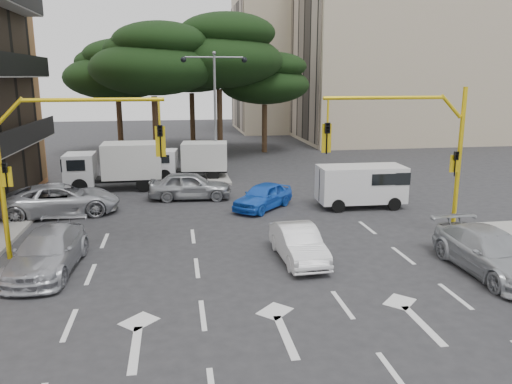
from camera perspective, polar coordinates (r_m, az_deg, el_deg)
ground at (r=17.54m, az=-0.17°, el=-8.28°), size 120.00×120.00×0.00m
median_strip at (r=32.84m, az=-4.56°, el=1.96°), size 1.40×6.00×0.15m
apartment_beige_near at (r=53.22m, az=16.48°, el=15.76°), size 20.20×12.15×18.70m
apartment_beige_far at (r=62.13m, az=5.44°, el=14.84°), size 16.20×12.15×16.70m
pine_left_near at (r=38.13m, az=-11.66°, el=14.65°), size 9.15×9.15×10.23m
pine_center at (r=40.29m, az=-4.20°, el=15.77°), size 9.98×9.98×11.16m
pine_left_far at (r=42.32m, az=-15.57°, el=13.33°), size 8.32×8.32×9.30m
pine_right at (r=42.77m, az=1.09°, el=12.85°), size 7.49×7.49×8.37m
pine_back at (r=45.13m, az=-7.38°, el=14.52°), size 9.15×9.15×10.23m
signal_mast_right at (r=20.55m, az=18.07°, el=5.44°), size 5.79×0.37×6.00m
signal_mast_left at (r=18.78m, az=-22.24°, el=4.45°), size 5.79×0.37×6.00m
street_lamp_center at (r=32.25m, az=-4.74°, el=11.33°), size 4.16×0.36×7.77m
car_white_hatch at (r=17.81m, az=4.87°, el=-5.88°), size 1.46×3.80×1.24m
car_blue_compact at (r=24.53m, az=0.81°, el=-0.48°), size 3.64×3.78×1.28m
car_silver_wagon at (r=18.15m, az=-22.71°, el=-6.30°), size 2.21×4.80×1.36m
car_silver_cross_a at (r=25.17m, az=-21.43°, el=-0.80°), size 5.68×3.32×1.48m
car_silver_cross_b at (r=26.69m, az=-7.53°, el=0.75°), size 4.45×2.07×1.47m
car_silver_parked at (r=18.34m, az=25.21°, el=-6.25°), size 2.10×4.94×1.42m
van_white at (r=25.35m, az=11.88°, el=0.66°), size 4.28×2.02×2.12m
box_truck_a at (r=29.83m, az=-15.82°, el=2.84°), size 5.47×2.35×2.68m
box_truck_b at (r=32.07m, az=-7.39°, el=3.59°), size 4.90×2.50×2.32m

